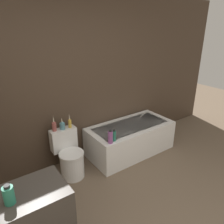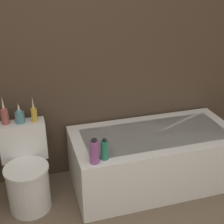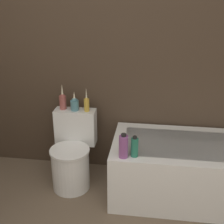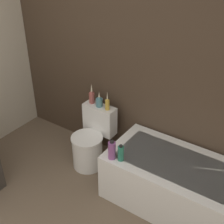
# 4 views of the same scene
# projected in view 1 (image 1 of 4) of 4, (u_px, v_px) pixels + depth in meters

# --- Properties ---
(wall_back_tiled) EXTENTS (6.40, 0.06, 2.60)m
(wall_back_tiled) POSITION_uv_depth(u_px,v_px,m) (74.00, 83.00, 3.36)
(wall_back_tiled) COLOR #423326
(wall_back_tiled) RESTS_ON ground_plane
(bathtub) EXTENTS (1.50, 0.73, 0.52)m
(bathtub) POSITION_uv_depth(u_px,v_px,m) (130.00, 138.00, 3.88)
(bathtub) COLOR white
(bathtub) RESTS_ON ground
(toilet) EXTENTS (0.39, 0.51, 0.69)m
(toilet) POSITION_uv_depth(u_px,v_px,m) (70.00, 157.00, 3.28)
(toilet) COLOR white
(toilet) RESTS_ON ground
(soap_bottle_glass) EXTENTS (0.08, 0.08, 0.17)m
(soap_bottle_glass) POSITION_uv_depth(u_px,v_px,m) (9.00, 195.00, 1.65)
(soap_bottle_glass) COLOR #267259
(soap_bottle_glass) RESTS_ON vanity_counter
(vase_gold) EXTENTS (0.07, 0.07, 0.25)m
(vase_gold) POSITION_uv_depth(u_px,v_px,m) (54.00, 126.00, 3.18)
(vase_gold) COLOR #994C47
(vase_gold) RESTS_ON toilet
(vase_silver) EXTENTS (0.08, 0.08, 0.18)m
(vase_silver) POSITION_uv_depth(u_px,v_px,m) (62.00, 125.00, 3.24)
(vase_silver) COLOR teal
(vase_silver) RESTS_ON toilet
(vase_bronze) EXTENTS (0.05, 0.05, 0.23)m
(vase_bronze) POSITION_uv_depth(u_px,v_px,m) (70.00, 123.00, 3.29)
(vase_bronze) COLOR gold
(vase_bronze) RESTS_ON toilet
(shampoo_bottle_tall) EXTENTS (0.07, 0.07, 0.21)m
(shampoo_bottle_tall) POSITION_uv_depth(u_px,v_px,m) (110.00, 137.00, 3.19)
(shampoo_bottle_tall) COLOR #8C4C8C
(shampoo_bottle_tall) RESTS_ON bathtub
(shampoo_bottle_short) EXTENTS (0.06, 0.06, 0.18)m
(shampoo_bottle_short) POSITION_uv_depth(u_px,v_px,m) (114.00, 136.00, 3.26)
(shampoo_bottle_short) COLOR #267259
(shampoo_bottle_short) RESTS_ON bathtub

